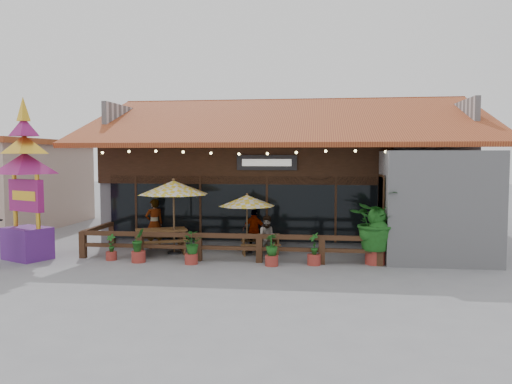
# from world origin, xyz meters

# --- Properties ---
(ground) EXTENTS (100.00, 100.00, 0.00)m
(ground) POSITION_xyz_m (0.00, 0.00, 0.00)
(ground) COLOR gray
(ground) RESTS_ON ground
(restaurant_building) EXTENTS (15.50, 14.73, 6.09)m
(restaurant_building) POSITION_xyz_m (0.26, 6.61, 2.21)
(restaurant_building) COLOR #BABBC0
(restaurant_building) RESTS_ON ground
(patio_railing) EXTENTS (10.00, 2.60, 0.92)m
(patio_railing) POSITION_xyz_m (-2.25, -0.27, 0.61)
(patio_railing) COLOR #4D311B
(patio_railing) RESTS_ON ground
(umbrella_left) EXTENTS (3.06, 3.06, 2.66)m
(umbrella_left) POSITION_xyz_m (-3.67, 0.65, 2.32)
(umbrella_left) COLOR brown
(umbrella_left) RESTS_ON ground
(umbrella_right) EXTENTS (2.52, 2.52, 2.14)m
(umbrella_right) POSITION_xyz_m (-1.11, 0.98, 1.86)
(umbrella_right) COLOR brown
(umbrella_right) RESTS_ON ground
(picnic_table_left) EXTENTS (2.23, 2.11, 0.85)m
(picnic_table_left) POSITION_xyz_m (-4.17, 0.74, 0.57)
(picnic_table_left) COLOR brown
(picnic_table_left) RESTS_ON ground
(picnic_table_right) EXTENTS (1.54, 1.38, 0.66)m
(picnic_table_right) POSITION_xyz_m (-0.64, 1.02, 0.45)
(picnic_table_right) COLOR brown
(picnic_table_right) RESTS_ON ground
(thai_sign_tower) EXTENTS (2.83, 2.83, 5.77)m
(thai_sign_tower) POSITION_xyz_m (-8.22, -0.95, 3.05)
(thai_sign_tower) COLOR #5B2381
(thai_sign_tower) RESTS_ON ground
(tropical_plant) EXTENTS (2.21, 2.24, 2.35)m
(tropical_plant) POSITION_xyz_m (3.19, -0.28, 1.34)
(tropical_plant) COLOR #9A322A
(tropical_plant) RESTS_ON ground
(diner_a) EXTENTS (0.81, 0.76, 1.86)m
(diner_a) POSITION_xyz_m (-4.67, 1.48, 0.93)
(diner_a) COLOR #371E11
(diner_a) RESTS_ON ground
(diner_b) EXTENTS (0.81, 0.68, 1.47)m
(diner_b) POSITION_xyz_m (-0.26, -0.04, 0.73)
(diner_b) COLOR #371E11
(diner_b) RESTS_ON ground
(diner_c) EXTENTS (0.95, 0.54, 1.53)m
(diner_c) POSITION_xyz_m (-0.90, 1.39, 0.77)
(diner_c) COLOR #371E11
(diner_c) RESTS_ON ground
(planter_a) EXTENTS (0.35, 0.35, 0.87)m
(planter_a) POSITION_xyz_m (-5.40, -0.74, 0.36)
(planter_a) COLOR #9A322A
(planter_a) RESTS_ON ground
(planter_b) EXTENTS (0.50, 0.52, 1.11)m
(planter_b) POSITION_xyz_m (-4.38, -0.95, 0.50)
(planter_b) COLOR #9A322A
(planter_b) RESTS_ON ground
(planter_c) EXTENTS (0.78, 0.74, 1.02)m
(planter_c) POSITION_xyz_m (-2.62, -1.01, 0.57)
(planter_c) COLOR #9A322A
(planter_c) RESTS_ON ground
(planter_d) EXTENTS (0.53, 0.53, 1.01)m
(planter_d) POSITION_xyz_m (-0.05, -0.95, 0.49)
(planter_d) COLOR #9A322A
(planter_d) RESTS_ON ground
(planter_e) EXTENTS (0.42, 0.44, 1.03)m
(planter_e) POSITION_xyz_m (1.26, -0.66, 0.43)
(planter_e) COLOR #9A322A
(planter_e) RESTS_ON ground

